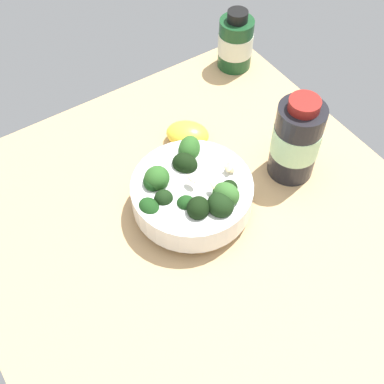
% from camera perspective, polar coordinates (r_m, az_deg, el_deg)
% --- Properties ---
extents(ground_plane, '(0.66, 0.66, 0.04)m').
position_cam_1_polar(ground_plane, '(0.78, 0.44, -4.03)').
color(ground_plane, tan).
extents(bowl_of_broccoli, '(0.18, 0.18, 0.09)m').
position_cam_1_polar(bowl_of_broccoli, '(0.75, -0.06, -0.03)').
color(bowl_of_broccoli, white).
rests_on(bowl_of_broccoli, ground_plane).
extents(lemon_wedge, '(0.09, 0.09, 0.04)m').
position_cam_1_polar(lemon_wedge, '(0.85, -0.50, 6.54)').
color(lemon_wedge, yellow).
rests_on(lemon_wedge, ground_plane).
extents(bottle_tall, '(0.07, 0.07, 0.15)m').
position_cam_1_polar(bottle_tall, '(0.79, 11.45, 6.02)').
color(bottle_tall, black).
rests_on(bottle_tall, ground_plane).
extents(bottle_short, '(0.07, 0.07, 0.12)m').
position_cam_1_polar(bottle_short, '(0.99, 4.93, 16.48)').
color(bottle_short, '#194723').
rests_on(bottle_short, ground_plane).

